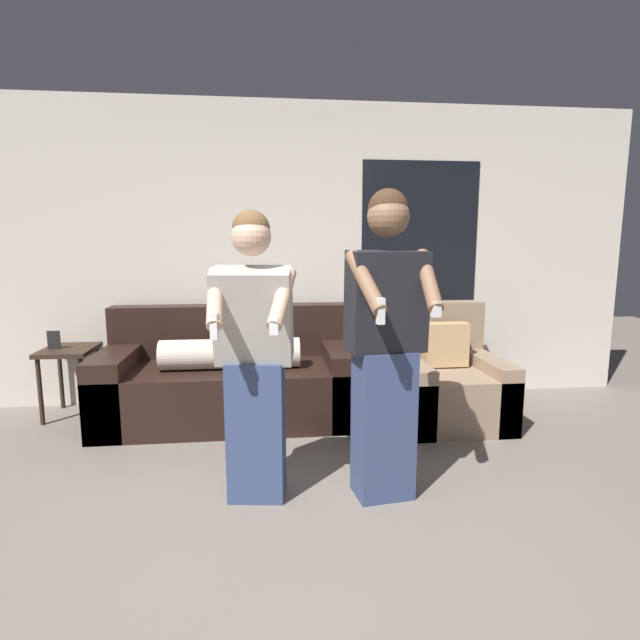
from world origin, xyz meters
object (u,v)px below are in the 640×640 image
(person_left, at_px, (254,358))
(person_right, at_px, (386,345))
(armchair, at_px, (445,382))
(side_table, at_px, (69,359))
(couch, at_px, (233,380))

(person_left, height_order, person_right, person_right)
(person_right, bearing_deg, person_left, 175.76)
(armchair, distance_m, person_right, 1.58)
(side_table, bearing_deg, person_left, -44.69)
(person_left, bearing_deg, side_table, 135.31)
(couch, distance_m, side_table, 1.39)
(couch, relative_size, person_left, 1.28)
(person_left, bearing_deg, armchair, 36.80)
(couch, xyz_separation_m, armchair, (1.77, -0.21, -0.02))
(couch, distance_m, person_right, 1.81)
(side_table, height_order, person_right, person_right)
(person_left, xyz_separation_m, person_right, (0.73, -0.05, 0.07))
(armchair, height_order, person_left, person_left)
(person_right, bearing_deg, couch, 123.65)
(side_table, relative_size, person_right, 0.42)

